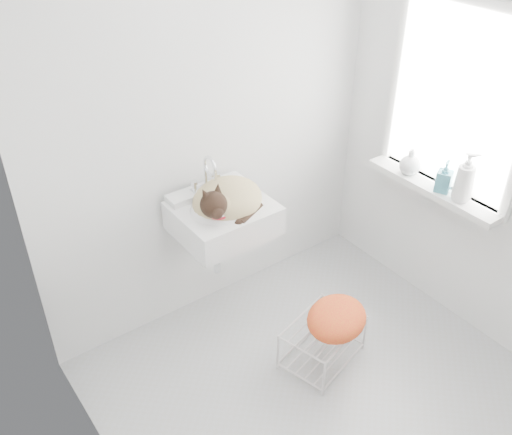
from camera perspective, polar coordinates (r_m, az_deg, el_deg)
floor at (r=3.33m, az=6.04°, el=-16.35°), size 2.20×2.00×0.02m
back_wall at (r=3.21m, az=-4.58°, el=9.84°), size 2.20×0.02×2.50m
right_wall at (r=3.30m, az=22.05°, el=8.04°), size 0.02×2.00×2.50m
left_wall at (r=2.04m, az=-15.82°, el=-7.38°), size 0.02×2.00×2.50m
window_glass at (r=3.34m, az=19.48°, el=10.84°), size 0.01×0.80×1.00m
window_frame at (r=3.33m, az=19.33°, el=10.79°), size 0.04×0.90×1.10m
windowsill at (r=3.51m, az=17.17°, el=2.82°), size 0.16×0.88×0.04m
sink at (r=3.16m, az=-3.30°, el=1.21°), size 0.53×0.46×0.21m
faucet at (r=3.22m, az=-5.15°, el=4.70°), size 0.19×0.13×0.19m
cat at (r=3.13m, az=-2.95°, el=1.76°), size 0.46×0.39×0.27m
wire_rack at (r=3.36m, az=6.62°, el=-12.02°), size 0.50×0.41×0.26m
towel at (r=3.25m, az=7.96°, el=-10.55°), size 0.45×0.39×0.16m
bottle_a at (r=3.40m, az=19.63°, el=1.65°), size 0.13×0.13×0.25m
bottle_b at (r=3.46m, az=17.99°, el=2.56°), size 0.11×0.11×0.18m
bottle_c at (r=3.58m, az=14.93°, el=4.27°), size 0.15×0.15×0.16m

